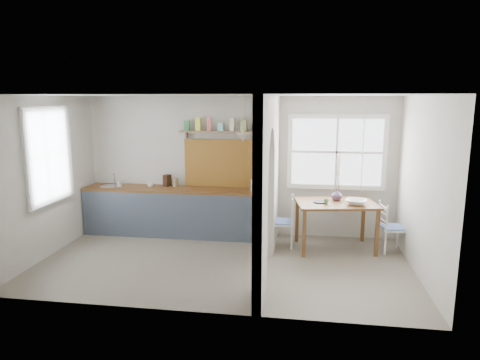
# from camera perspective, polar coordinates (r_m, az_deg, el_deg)

# --- Properties ---
(floor) EXTENTS (5.80, 3.20, 0.01)m
(floor) POSITION_cam_1_polar(r_m,az_deg,el_deg) (6.87, -2.25, -10.98)
(floor) COLOR #6B6451
(floor) RESTS_ON ground
(ceiling) EXTENTS (5.80, 3.20, 0.01)m
(ceiling) POSITION_cam_1_polar(r_m,az_deg,el_deg) (6.38, -2.43, 11.24)
(ceiling) COLOR beige
(ceiling) RESTS_ON walls
(walls) EXTENTS (5.81, 3.21, 2.60)m
(walls) POSITION_cam_1_polar(r_m,az_deg,el_deg) (6.50, -2.34, -0.29)
(walls) COLOR beige
(walls) RESTS_ON floor
(partition) EXTENTS (0.12, 3.20, 2.60)m
(partition) POSITION_cam_1_polar(r_m,az_deg,el_deg) (6.44, 3.88, 0.95)
(partition) COLOR beige
(partition) RESTS_ON floor
(kitchen_window) EXTENTS (0.10, 1.16, 1.50)m
(kitchen_window) POSITION_cam_1_polar(r_m,az_deg,el_deg) (7.53, -24.39, 2.97)
(kitchen_window) COLOR white
(kitchen_window) RESTS_ON walls
(nook_window) EXTENTS (1.76, 0.10, 1.30)m
(nook_window) POSITION_cam_1_polar(r_m,az_deg,el_deg) (7.91, 12.76, 3.64)
(nook_window) COLOR white
(nook_window) RESTS_ON walls
(counter) EXTENTS (3.50, 0.60, 0.90)m
(counter) POSITION_cam_1_polar(r_m,az_deg,el_deg) (8.22, -8.34, -4.08)
(counter) COLOR brown
(counter) RESTS_ON floor
(sink) EXTENTS (0.40, 0.40, 0.02)m
(sink) POSITION_cam_1_polar(r_m,az_deg,el_deg) (8.56, -16.84, -0.85)
(sink) COLOR #B7B9BD
(sink) RESTS_ON counter
(backsplash) EXTENTS (1.65, 0.03, 0.90)m
(backsplash) POSITION_cam_1_polar(r_m,az_deg,el_deg) (8.06, -1.69, 2.24)
(backsplash) COLOR #99662A
(backsplash) RESTS_ON walls
(shelf) EXTENTS (1.75, 0.20, 0.21)m
(shelf) POSITION_cam_1_polar(r_m,az_deg,el_deg) (7.90, -1.83, 6.85)
(shelf) COLOR #98755A
(shelf) RESTS_ON walls
(pendant_lamp) EXTENTS (0.26, 0.26, 0.16)m
(pendant_lamp) POSITION_cam_1_polar(r_m,az_deg,el_deg) (7.52, 0.39, 5.70)
(pendant_lamp) COLOR beige
(pendant_lamp) RESTS_ON ceiling
(utensil_rail) EXTENTS (0.02, 0.50, 0.02)m
(utensil_rail) POSITION_cam_1_polar(r_m,az_deg,el_deg) (7.28, 3.70, 2.09)
(utensil_rail) COLOR #B7B9BD
(utensil_rail) RESTS_ON partition
(dining_table) EXTENTS (1.44, 1.08, 0.82)m
(dining_table) POSITION_cam_1_polar(r_m,az_deg,el_deg) (7.54, 12.57, -5.95)
(dining_table) COLOR brown
(dining_table) RESTS_ON floor
(chair_left) EXTENTS (0.42, 0.42, 0.89)m
(chair_left) POSITION_cam_1_polar(r_m,az_deg,el_deg) (7.51, 5.55, -5.52)
(chair_left) COLOR silver
(chair_left) RESTS_ON floor
(chair_right) EXTENTS (0.45, 0.45, 0.85)m
(chair_right) POSITION_cam_1_polar(r_m,az_deg,el_deg) (7.67, 19.65, -5.94)
(chair_right) COLOR silver
(chair_right) RESTS_ON floor
(kettle) EXTENTS (0.21, 0.17, 0.24)m
(kettle) POSITION_cam_1_polar(r_m,az_deg,el_deg) (7.78, 2.01, -0.53)
(kettle) COLOR white
(kettle) RESTS_ON counter
(mug_a) EXTENTS (0.14, 0.14, 0.12)m
(mug_a) POSITION_cam_1_polar(r_m,az_deg,el_deg) (8.46, -15.76, -0.46)
(mug_a) COLOR silver
(mug_a) RESTS_ON counter
(mug_b) EXTENTS (0.12, 0.12, 0.09)m
(mug_b) POSITION_cam_1_polar(r_m,az_deg,el_deg) (8.27, -11.85, -0.62)
(mug_b) COLOR white
(mug_b) RESTS_ON counter
(knife_block) EXTENTS (0.14, 0.17, 0.22)m
(knife_block) POSITION_cam_1_polar(r_m,az_deg,el_deg) (8.29, -9.70, -0.06)
(knife_block) COLOR #3B2413
(knife_block) RESTS_ON counter
(jar) EXTENTS (0.10, 0.10, 0.16)m
(jar) POSITION_cam_1_polar(r_m,az_deg,el_deg) (8.23, -8.56, -0.31)
(jar) COLOR olive
(jar) RESTS_ON counter
(towel_magenta) EXTENTS (0.02, 0.03, 0.60)m
(towel_magenta) POSITION_cam_1_polar(r_m,az_deg,el_deg) (7.63, 3.43, -6.55)
(towel_magenta) COLOR #CD3387
(towel_magenta) RESTS_ON counter
(towel_orange) EXTENTS (0.02, 0.03, 0.47)m
(towel_orange) POSITION_cam_1_polar(r_m,az_deg,el_deg) (7.60, 3.40, -6.83)
(towel_orange) COLOR orange
(towel_orange) RESTS_ON counter
(bowl) EXTENTS (0.43, 0.43, 0.08)m
(bowl) POSITION_cam_1_polar(r_m,az_deg,el_deg) (7.35, 15.22, -2.83)
(bowl) COLOR white
(bowl) RESTS_ON dining_table
(table_cup) EXTENTS (0.09, 0.09, 0.08)m
(table_cup) POSITION_cam_1_polar(r_m,az_deg,el_deg) (7.28, 11.41, -2.82)
(table_cup) COLOR #579359
(table_cup) RESTS_ON dining_table
(plate) EXTENTS (0.26, 0.26, 0.02)m
(plate) POSITION_cam_1_polar(r_m,az_deg,el_deg) (7.36, 10.56, -2.90)
(plate) COLOR black
(plate) RESTS_ON dining_table
(vase) EXTENTS (0.25, 0.25, 0.20)m
(vase) POSITION_cam_1_polar(r_m,az_deg,el_deg) (7.55, 12.79, -1.92)
(vase) COLOR #543D5E
(vase) RESTS_ON dining_table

